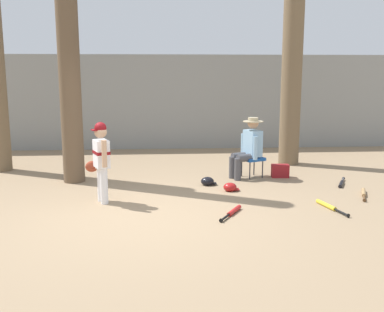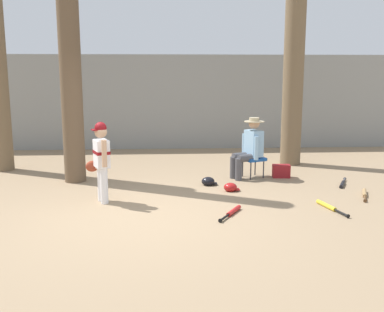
{
  "view_description": "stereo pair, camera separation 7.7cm",
  "coord_description": "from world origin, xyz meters",
  "px_view_note": "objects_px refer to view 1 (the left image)",
  "views": [
    {
      "loc": [
        0.28,
        -6.29,
        2.06
      ],
      "look_at": [
        0.78,
        0.81,
        0.75
      ],
      "focal_mm": 42.21,
      "sensor_mm": 36.0,
      "label": 1
    },
    {
      "loc": [
        0.36,
        -6.29,
        2.06
      ],
      "look_at": [
        0.78,
        0.81,
        0.75
      ],
      "focal_mm": 42.21,
      "sensor_mm": 36.0,
      "label": 2
    }
  ],
  "objects_px": {
    "handbag_beside_stool": "(280,171)",
    "batting_helmet_black": "(208,181)",
    "tree_near_player": "(68,50)",
    "bat_red_barrel": "(233,212)",
    "young_ballplayer": "(101,157)",
    "bat_yellow_trainer": "(328,206)",
    "seated_spectator": "(248,146)",
    "batting_helmet_red": "(230,187)",
    "tree_behind_spectator": "(291,79)",
    "bat_wood_tan": "(364,193)",
    "bat_black_composite": "(341,183)",
    "folding_stool": "(252,159)"
  },
  "relations": [
    {
      "from": "handbag_beside_stool",
      "to": "batting_helmet_black",
      "type": "distance_m",
      "value": 1.61
    },
    {
      "from": "tree_near_player",
      "to": "bat_red_barrel",
      "type": "xyz_separation_m",
      "value": [
        2.73,
        -2.24,
        -2.44
      ]
    },
    {
      "from": "young_ballplayer",
      "to": "bat_red_barrel",
      "type": "xyz_separation_m",
      "value": [
        2.01,
        -0.76,
        -0.71
      ]
    },
    {
      "from": "bat_yellow_trainer",
      "to": "batting_helmet_black",
      "type": "relative_size",
      "value": 2.76
    },
    {
      "from": "seated_spectator",
      "to": "batting_helmet_red",
      "type": "height_order",
      "value": "seated_spectator"
    },
    {
      "from": "tree_near_player",
      "to": "bat_yellow_trainer",
      "type": "height_order",
      "value": "tree_near_player"
    },
    {
      "from": "young_ballplayer",
      "to": "handbag_beside_stool",
      "type": "bearing_deg",
      "value": 24.85
    },
    {
      "from": "bat_red_barrel",
      "to": "young_ballplayer",
      "type": "bearing_deg",
      "value": 159.32
    },
    {
      "from": "tree_behind_spectator",
      "to": "batting_helmet_black",
      "type": "xyz_separation_m",
      "value": [
        -2.07,
        -1.88,
        -1.86
      ]
    },
    {
      "from": "young_ballplayer",
      "to": "tree_behind_spectator",
      "type": "bearing_deg",
      "value": 36.59
    },
    {
      "from": "bat_red_barrel",
      "to": "tree_near_player",
      "type": "bearing_deg",
      "value": 140.62
    },
    {
      "from": "tree_behind_spectator",
      "to": "bat_wood_tan",
      "type": "xyz_separation_m",
      "value": [
        0.53,
        -2.78,
        -1.9
      ]
    },
    {
      "from": "bat_wood_tan",
      "to": "bat_yellow_trainer",
      "type": "height_order",
      "value": "same"
    },
    {
      "from": "batting_helmet_red",
      "to": "tree_near_player",
      "type": "bearing_deg",
      "value": 162.19
    },
    {
      "from": "bat_yellow_trainer",
      "to": "batting_helmet_red",
      "type": "height_order",
      "value": "batting_helmet_red"
    },
    {
      "from": "bat_red_barrel",
      "to": "batting_helmet_black",
      "type": "relative_size",
      "value": 2.34
    },
    {
      "from": "young_ballplayer",
      "to": "batting_helmet_red",
      "type": "bearing_deg",
      "value": 14.2
    },
    {
      "from": "young_ballplayer",
      "to": "bat_black_composite",
      "type": "distance_m",
      "value": 4.45
    },
    {
      "from": "bat_black_composite",
      "to": "tree_near_player",
      "type": "bearing_deg",
      "value": 172.66
    },
    {
      "from": "bat_black_composite",
      "to": "batting_helmet_black",
      "type": "relative_size",
      "value": 2.29
    },
    {
      "from": "folding_stool",
      "to": "bat_red_barrel",
      "type": "bearing_deg",
      "value": -107.94
    },
    {
      "from": "tree_near_player",
      "to": "young_ballplayer",
      "type": "xyz_separation_m",
      "value": [
        0.71,
        -1.48,
        -1.73
      ]
    },
    {
      "from": "bat_black_composite",
      "to": "tree_behind_spectator",
      "type": "bearing_deg",
      "value": 101.76
    },
    {
      "from": "bat_black_composite",
      "to": "bat_red_barrel",
      "type": "bearing_deg",
      "value": -145.36
    },
    {
      "from": "young_ballplayer",
      "to": "bat_red_barrel",
      "type": "height_order",
      "value": "young_ballplayer"
    },
    {
      "from": "seated_spectator",
      "to": "bat_black_composite",
      "type": "xyz_separation_m",
      "value": [
        1.63,
        -0.73,
        -0.61
      ]
    },
    {
      "from": "folding_stool",
      "to": "batting_helmet_red",
      "type": "distance_m",
      "value": 1.24
    },
    {
      "from": "handbag_beside_stool",
      "to": "bat_wood_tan",
      "type": "height_order",
      "value": "handbag_beside_stool"
    },
    {
      "from": "handbag_beside_stool",
      "to": "bat_red_barrel",
      "type": "xyz_separation_m",
      "value": [
        -1.32,
        -2.31,
        -0.1
      ]
    },
    {
      "from": "bat_yellow_trainer",
      "to": "bat_black_composite",
      "type": "xyz_separation_m",
      "value": [
        0.78,
        1.41,
        -0.0
      ]
    },
    {
      "from": "tree_behind_spectator",
      "to": "bat_black_composite",
      "type": "bearing_deg",
      "value": -78.24
    },
    {
      "from": "tree_behind_spectator",
      "to": "batting_helmet_red",
      "type": "bearing_deg",
      "value": -126.24
    },
    {
      "from": "bat_yellow_trainer",
      "to": "bat_wood_tan",
      "type": "bearing_deg",
      "value": 38.08
    },
    {
      "from": "bat_wood_tan",
      "to": "bat_red_barrel",
      "type": "xyz_separation_m",
      "value": [
        -2.4,
        -0.87,
        0.0
      ]
    },
    {
      "from": "handbag_beside_stool",
      "to": "tree_near_player",
      "type": "bearing_deg",
      "value": -179.05
    },
    {
      "from": "seated_spectator",
      "to": "bat_black_composite",
      "type": "bearing_deg",
      "value": -24.08
    },
    {
      "from": "bat_red_barrel",
      "to": "handbag_beside_stool",
      "type": "bearing_deg",
      "value": 60.13
    },
    {
      "from": "tree_behind_spectator",
      "to": "folding_stool",
      "type": "xyz_separation_m",
      "value": [
        -1.11,
        -1.29,
        -1.57
      ]
    },
    {
      "from": "folding_stool",
      "to": "handbag_beside_stool",
      "type": "relative_size",
      "value": 1.53
    },
    {
      "from": "folding_stool",
      "to": "bat_wood_tan",
      "type": "relative_size",
      "value": 0.75
    },
    {
      "from": "tree_near_player",
      "to": "bat_black_composite",
      "type": "relative_size",
      "value": 8.56
    },
    {
      "from": "bat_yellow_trainer",
      "to": "young_ballplayer",
      "type": "bearing_deg",
      "value": 170.69
    },
    {
      "from": "young_ballplayer",
      "to": "bat_black_composite",
      "type": "xyz_separation_m",
      "value": [
        4.32,
        0.83,
        -0.71
      ]
    },
    {
      "from": "tree_behind_spectator",
      "to": "batting_helmet_black",
      "type": "bearing_deg",
      "value": -137.68
    },
    {
      "from": "tree_behind_spectator",
      "to": "bat_wood_tan",
      "type": "height_order",
      "value": "tree_behind_spectator"
    },
    {
      "from": "bat_black_composite",
      "to": "batting_helmet_black",
      "type": "height_order",
      "value": "batting_helmet_black"
    },
    {
      "from": "bat_black_composite",
      "to": "young_ballplayer",
      "type": "bearing_deg",
      "value": -169.11
    },
    {
      "from": "tree_behind_spectator",
      "to": "seated_spectator",
      "type": "distance_m",
      "value": 2.21
    },
    {
      "from": "tree_near_player",
      "to": "tree_behind_spectator",
      "type": "relative_size",
      "value": 1.25
    },
    {
      "from": "tree_near_player",
      "to": "bat_yellow_trainer",
      "type": "distance_m",
      "value": 5.32
    }
  ]
}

